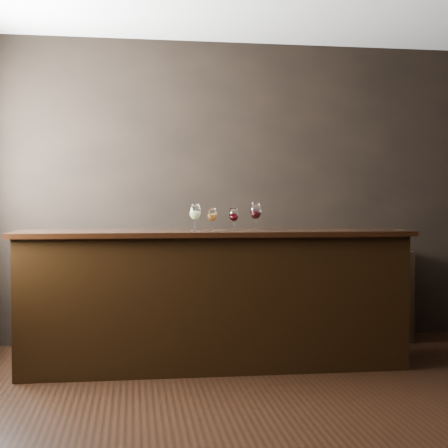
{
  "coord_description": "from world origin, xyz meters",
  "views": [
    {
      "loc": [
        -1.04,
        -3.57,
        1.3
      ],
      "look_at": [
        -0.33,
        1.29,
        1.13
      ],
      "focal_mm": 50.0,
      "sensor_mm": 36.0,
      "label": 1
    }
  ],
  "objects": [
    {
      "name": "ground",
      "position": [
        0.0,
        0.0,
        0.0
      ],
      "size": [
        5.0,
        5.0,
        0.0
      ],
      "primitive_type": "plane",
      "color": "black",
      "rests_on": "ground"
    },
    {
      "name": "room_shell",
      "position": [
        -0.23,
        0.11,
        1.81
      ],
      "size": [
        5.02,
        4.52,
        2.81
      ],
      "color": "black",
      "rests_on": "ground"
    },
    {
      "name": "glass_white",
      "position": [
        -0.56,
        1.27,
        1.22
      ],
      "size": [
        0.09,
        0.09,
        0.21
      ],
      "color": "white",
      "rests_on": "bar_top"
    },
    {
      "name": "glass_red_b",
      "position": [
        -0.08,
        1.29,
        1.22
      ],
      "size": [
        0.09,
        0.09,
        0.22
      ],
      "color": "white",
      "rests_on": "bar_top"
    },
    {
      "name": "bar_top",
      "position": [
        -0.41,
        1.29,
        1.06
      ],
      "size": [
        3.08,
        0.78,
        0.04
      ],
      "primitive_type": "cube",
      "rotation": [
        0.0,
        0.0,
        -0.02
      ],
      "color": "black",
      "rests_on": "bar_counter"
    },
    {
      "name": "bar_counter",
      "position": [
        -0.41,
        1.29,
        0.52
      ],
      "size": [
        2.98,
        0.7,
        1.04
      ],
      "primitive_type": "cube",
      "rotation": [
        0.0,
        0.0,
        -0.02
      ],
      "color": "black",
      "rests_on": "ground"
    },
    {
      "name": "back_bar_shelf",
      "position": [
        0.36,
        2.03,
        0.42
      ],
      "size": [
        2.34,
        0.4,
        0.84
      ],
      "primitive_type": "cube",
      "color": "black",
      "rests_on": "ground"
    },
    {
      "name": "glass_amber",
      "position": [
        -0.42,
        1.3,
        1.2
      ],
      "size": [
        0.08,
        0.08,
        0.18
      ],
      "color": "white",
      "rests_on": "bar_top"
    },
    {
      "name": "glass_red_a",
      "position": [
        -0.25,
        1.28,
        1.2
      ],
      "size": [
        0.08,
        0.08,
        0.18
      ],
      "color": "white",
      "rests_on": "bar_top"
    }
  ]
}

